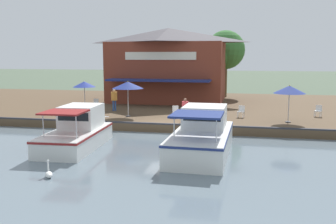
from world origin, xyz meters
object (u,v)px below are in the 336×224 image
motorboat_outer_channel (80,131)px  person_near_entrance (185,107)px  motorboat_mid_row (204,135)px  swan (49,174)px  cafe_chair_beside_entrance (95,103)px  patio_umbrella_mid_patio_left (289,90)px  cafe_chair_facing_river (241,111)px  person_mid_patio (114,97)px  patio_umbrella_near_quay_edge (128,85)px  tree_behind_restaurant (224,51)px  patio_umbrella_by_entrance (84,84)px  cafe_chair_far_corner_seat (318,110)px  waterfront_restaurant (168,64)px  cafe_chair_mid_patio (176,111)px

motorboat_outer_channel → person_near_entrance: bearing=139.3°
motorboat_mid_row → swan: 8.11m
swan → cafe_chair_beside_entrance: bearing=-164.0°
cafe_chair_beside_entrance → swan: bearing=16.0°
patio_umbrella_mid_patio_left → person_near_entrance: size_ratio=1.58×
motorboat_mid_row → cafe_chair_facing_river: bearing=167.4°
cafe_chair_facing_river → motorboat_outer_channel: (8.32, -8.68, -0.22)m
cafe_chair_beside_entrance → person_mid_patio: (0.71, 1.93, 0.64)m
patio_umbrella_mid_patio_left → person_near_entrance: (1.05, -6.81, -1.22)m
patio_umbrella_near_quay_edge → tree_behind_restaurant: 16.55m
person_near_entrance → patio_umbrella_by_entrance: bearing=-110.7°
swan → person_near_entrance: bearing=161.3°
person_near_entrance → tree_behind_restaurant: size_ratio=0.22×
person_mid_patio → cafe_chair_facing_river: bearing=82.7°
motorboat_outer_channel → person_mid_patio: bearing=-171.4°
person_near_entrance → swan: bearing=-18.7°
cafe_chair_far_corner_seat → tree_behind_restaurant: size_ratio=0.12×
swan → motorboat_mid_row: bearing=135.1°
cafe_chair_beside_entrance → motorboat_outer_channel: bearing=18.2°
cafe_chair_facing_river → waterfront_restaurant: bearing=-141.4°
waterfront_restaurant → cafe_chair_mid_patio: waterfront_restaurant is taller
cafe_chair_mid_patio → motorboat_outer_channel: bearing=-29.0°
person_mid_patio → person_near_entrance: person_mid_patio is taller
patio_umbrella_by_entrance → cafe_chair_facing_river: bearing=86.4°
cafe_chair_mid_patio → cafe_chair_facing_river: same height
waterfront_restaurant → tree_behind_restaurant: size_ratio=1.58×
swan → tree_behind_restaurant: size_ratio=0.10×
patio_umbrella_by_entrance → patio_umbrella_mid_patio_left: size_ratio=0.97×
patio_umbrella_near_quay_edge → motorboat_mid_row: (6.83, 6.31, -2.01)m
cafe_chair_facing_river → tree_behind_restaurant: tree_behind_restaurant is taller
person_mid_patio → waterfront_restaurant: bearing=159.9°
motorboat_outer_channel → tree_behind_restaurant: (-22.23, 6.53, 4.68)m
cafe_chair_facing_river → motorboat_outer_channel: motorboat_outer_channel is taller
patio_umbrella_mid_patio_left → cafe_chair_beside_entrance: bearing=-103.0°
cafe_chair_mid_patio → cafe_chair_facing_river: (-1.02, 4.64, 0.00)m
patio_umbrella_near_quay_edge → motorboat_outer_channel: size_ratio=0.39×
cafe_chair_beside_entrance → motorboat_outer_channel: 10.88m
waterfront_restaurant → motorboat_mid_row: size_ratio=1.45×
person_mid_patio → patio_umbrella_by_entrance: bearing=-77.1°
motorboat_mid_row → cafe_chair_mid_patio: bearing=-158.3°
patio_umbrella_mid_patio_left → person_near_entrance: patio_umbrella_mid_patio_left is taller
cafe_chair_facing_river → tree_behind_restaurant: size_ratio=0.12×
patio_umbrella_mid_patio_left → motorboat_outer_channel: (6.83, -11.80, -1.95)m
patio_umbrella_mid_patio_left → cafe_chair_far_corner_seat: bearing=140.6°
cafe_chair_facing_river → motorboat_mid_row: 8.33m
cafe_chair_far_corner_seat → motorboat_mid_row: motorboat_mid_row is taller
patio_umbrella_near_quay_edge → swan: patio_umbrella_near_quay_edge is taller
patio_umbrella_by_entrance → tree_behind_restaurant: tree_behind_restaurant is taller
cafe_chair_far_corner_seat → cafe_chair_beside_entrance: same height
cafe_chair_far_corner_seat → cafe_chair_facing_river: size_ratio=1.00×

